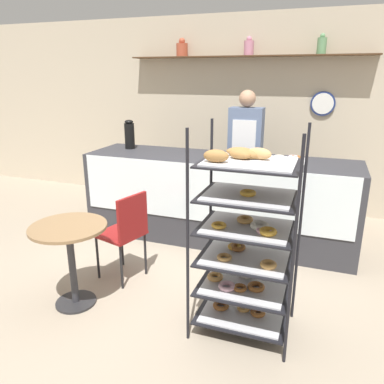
{
  "coord_description": "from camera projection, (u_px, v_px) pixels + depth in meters",
  "views": [
    {
      "loc": [
        1.14,
        -2.66,
        1.91
      ],
      "look_at": [
        0.0,
        0.48,
        0.85
      ],
      "focal_mm": 35.0,
      "sensor_mm": 36.0,
      "label": 1
    }
  ],
  "objects": [
    {
      "name": "cafe_table",
      "position": [
        70.0,
        246.0,
        3.1
      ],
      "size": [
        0.63,
        0.63,
        0.73
      ],
      "color": "#262628",
      "rests_on": "ground_plane"
    },
    {
      "name": "donut_tray_counter",
      "position": [
        286.0,
        159.0,
        4.1
      ],
      "size": [
        0.48,
        0.32,
        0.05
      ],
      "color": "silver",
      "rests_on": "display_counter"
    },
    {
      "name": "cafe_chair",
      "position": [
        126.0,
        228.0,
        3.49
      ],
      "size": [
        0.47,
        0.47,
        0.87
      ],
      "rotation": [
        0.0,
        0.0,
        4.44
      ],
      "color": "black",
      "rests_on": "ground_plane"
    },
    {
      "name": "person_worker",
      "position": [
        245.0,
        153.0,
        4.73
      ],
      "size": [
        0.41,
        0.23,
        1.72
      ],
      "color": "#282833",
      "rests_on": "ground_plane"
    },
    {
      "name": "pastry_rack",
      "position": [
        245.0,
        237.0,
        2.73
      ],
      "size": [
        0.73,
        0.56,
        1.58
      ],
      "color": "black",
      "rests_on": "ground_plane"
    },
    {
      "name": "display_counter",
      "position": [
        218.0,
        199.0,
        4.41
      ],
      "size": [
        3.12,
        0.8,
        1.0
      ],
      "color": "#333338",
      "rests_on": "ground_plane"
    },
    {
      "name": "back_wall",
      "position": [
        246.0,
        113.0,
        5.39
      ],
      "size": [
        10.0,
        0.3,
        2.7
      ],
      "color": "beige",
      "rests_on": "ground_plane"
    },
    {
      "name": "coffee_carafe",
      "position": [
        130.0,
        135.0,
        4.71
      ],
      "size": [
        0.13,
        0.13,
        0.36
      ],
      "color": "black",
      "rests_on": "display_counter"
    },
    {
      "name": "ground_plane",
      "position": [
        174.0,
        298.0,
        3.34
      ],
      "size": [
        14.0,
        14.0,
        0.0
      ],
      "primitive_type": "plane",
      "color": "gray"
    }
  ]
}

